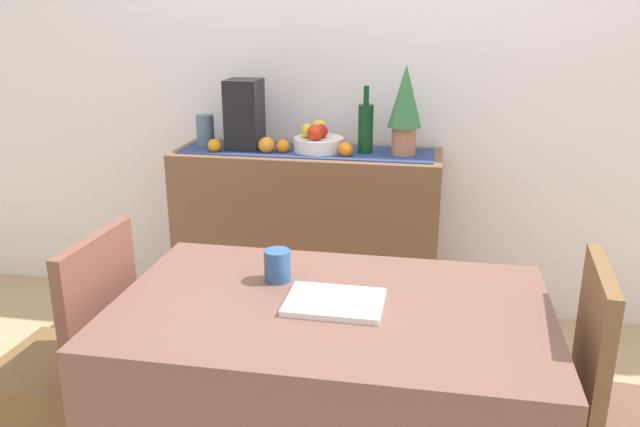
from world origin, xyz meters
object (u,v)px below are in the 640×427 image
wine_bottle (366,128)px  open_book (334,302)px  fruit_bowl (319,144)px  potted_plant (405,105)px  coffee_maker (245,115)px  chair_near_window (69,409)px  ceramic_vase (205,131)px  dining_table (331,412)px  coffee_cup (277,265)px  sideboard_console (307,238)px

wine_bottle → open_book: (0.07, -1.32, -0.27)m
fruit_bowl → potted_plant: bearing=0.0°
coffee_maker → chair_near_window: 1.55m
ceramic_vase → chair_near_window: size_ratio=0.18×
ceramic_vase → coffee_maker: bearing=0.0°
wine_bottle → dining_table: bearing=-87.5°
wine_bottle → dining_table: (0.06, -1.31, -0.65)m
wine_bottle → chair_near_window: (-0.84, -1.31, -0.75)m
fruit_bowl → dining_table: (0.28, -1.31, -0.56)m
wine_bottle → fruit_bowl: bearing=180.0°
coffee_cup → dining_table: bearing=-34.5°
dining_table → chair_near_window: size_ratio=1.41×
ceramic_vase → sideboard_console: bearing=0.0°
fruit_bowl → chair_near_window: 1.59m
coffee_maker → wine_bottle: bearing=-0.0°
fruit_bowl → coffee_cup: bearing=-85.8°
potted_plant → fruit_bowl: bearing=180.0°
potted_plant → coffee_cup: bearing=-105.1°
wine_bottle → open_book: wine_bottle is taller
wine_bottle → coffee_cup: (-0.14, -1.18, -0.23)m
coffee_maker → open_book: coffee_maker is taller
open_book → coffee_cup: coffee_cup is taller
ceramic_vase → coffee_cup: 1.36m
open_book → coffee_cup: size_ratio=2.78×
open_book → coffee_cup: bearing=145.8°
dining_table → potted_plant: bearing=84.6°
ceramic_vase → potted_plant: 0.99m
sideboard_console → chair_near_window: bearing=-113.1°
coffee_maker → chair_near_window: (-0.25, -1.31, -0.80)m
sideboard_console → coffee_maker: (-0.31, 0.00, 0.62)m
fruit_bowl → wine_bottle: (0.22, -0.00, 0.09)m
sideboard_console → coffee_cup: 1.24m
fruit_bowl → sideboard_console: bearing=180.0°
ceramic_vase → chair_near_window: 1.49m
sideboard_console → wine_bottle: size_ratio=4.02×
wine_bottle → ceramic_vase: 0.80m
ceramic_vase → open_book: size_ratio=0.58×
fruit_bowl → wine_bottle: wine_bottle is taller
open_book → chair_near_window: size_ratio=0.31×
sideboard_console → coffee_maker: coffee_maker is taller
wine_bottle → dining_table: wine_bottle is taller
sideboard_console → dining_table: sideboard_console is taller
dining_table → chair_near_window: bearing=-180.0°
sideboard_console → potted_plant: 0.83m
fruit_bowl → potted_plant: 0.45m
open_book → chair_near_window: chair_near_window is taller
wine_bottle → ceramic_vase: bearing=180.0°
wine_bottle → coffee_maker: coffee_maker is taller
ceramic_vase → fruit_bowl: bearing=0.0°
ceramic_vase → coffee_cup: ceramic_vase is taller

